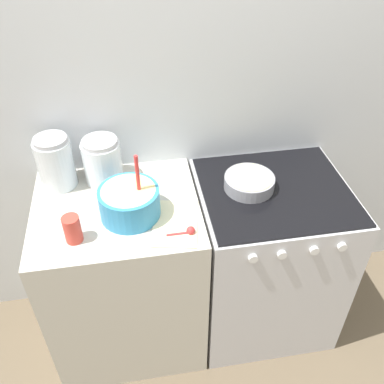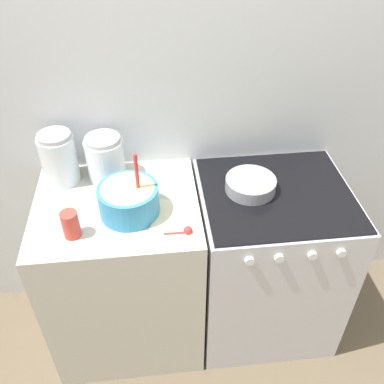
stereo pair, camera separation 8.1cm
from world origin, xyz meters
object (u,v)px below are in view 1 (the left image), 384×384
object	(u,v)px
mixing_bowl	(129,201)
storage_jar_left	(56,165)
baking_pan	(249,182)
tin_can	(72,229)
storage_jar_middle	(103,163)
stove	(265,257)

from	to	relation	value
mixing_bowl	storage_jar_left	bearing A→B (deg)	139.25
baking_pan	tin_can	size ratio (longest dim) A/B	1.94
storage_jar_middle	tin_can	world-z (taller)	storage_jar_middle
mixing_bowl	storage_jar_middle	bearing A→B (deg)	111.40
storage_jar_left	tin_can	world-z (taller)	storage_jar_left
storage_jar_middle	mixing_bowl	bearing A→B (deg)	-68.60
stove	storage_jar_middle	xyz separation A→B (m)	(-0.78, 0.21, 0.56)
mixing_bowl	stove	bearing A→B (deg)	5.22
stove	tin_can	xyz separation A→B (m)	(-0.91, -0.18, 0.53)
tin_can	mixing_bowl	bearing A→B (deg)	26.21
storage_jar_left	storage_jar_middle	xyz separation A→B (m)	(0.21, 0.00, -0.01)
storage_jar_left	storage_jar_middle	size ratio (longest dim) A/B	1.15
stove	storage_jar_left	size ratio (longest dim) A/B	3.71
storage_jar_middle	tin_can	bearing A→B (deg)	-108.16
mixing_bowl	storage_jar_left	size ratio (longest dim) A/B	1.20
tin_can	stove	bearing A→B (deg)	11.00
stove	storage_jar_middle	distance (m)	0.99
baking_pan	tin_can	bearing A→B (deg)	-165.12
baking_pan	tin_can	xyz separation A→B (m)	(-0.79, -0.21, 0.03)
stove	storage_jar_middle	bearing A→B (deg)	164.93
stove	baking_pan	size ratio (longest dim) A/B	4.02
baking_pan	storage_jar_left	size ratio (longest dim) A/B	0.92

